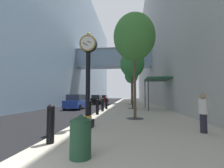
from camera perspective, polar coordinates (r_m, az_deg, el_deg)
ground_plane at (r=28.76m, az=0.34°, el=-7.25°), size 110.00×110.00×0.00m
sidewalk_right at (r=31.61m, az=7.33°, el=-6.79°), size 7.06×80.00×0.14m
building_block_left at (r=36.67m, az=-18.07°, el=15.08°), size 23.50×80.00×27.06m
building_block_right at (r=34.67m, az=21.04°, el=15.59°), size 9.00×80.00×26.18m
street_clock at (r=7.91m, az=-8.54°, el=3.51°), size 0.84×0.55×4.63m
bollard_nearest at (r=5.59m, az=-20.98°, el=-12.73°), size 0.25×0.25×1.23m
bollard_third at (r=10.27m, az=-8.03°, el=-8.81°), size 0.25×0.25×1.23m
bollard_fourth at (r=12.69m, az=-5.24°, el=-7.89°), size 0.25×0.25×1.23m
bollard_fifth at (r=15.14m, az=-3.36°, el=-7.26°), size 0.25×0.25×1.23m
bollard_sixth at (r=17.61m, az=-2.00°, el=-6.80°), size 0.25×0.25×1.23m
street_tree_near at (r=11.24m, az=7.92°, el=16.14°), size 2.77×2.77×6.99m
street_tree_mid_near at (r=18.84m, az=7.19°, el=7.09°), size 2.78×2.78×6.73m
street_tree_mid_far at (r=26.61m, az=6.90°, el=2.82°), size 2.16×2.16×5.92m
trash_bin at (r=4.18m, az=-11.10°, el=-17.49°), size 0.53×0.53×1.05m
pedestrian_walking at (r=7.58m, az=29.66°, el=-8.67°), size 0.47×0.52×1.59m
storefront_awning at (r=17.75m, az=15.56°, el=1.45°), size 2.40×3.60×3.30m
car_blue_near at (r=19.57m, az=-12.45°, el=-6.28°), size 2.01×4.47×1.72m
car_black_mid at (r=31.47m, az=-5.42°, el=-5.47°), size 2.02×4.45×1.67m
car_red_far at (r=37.09m, az=-3.13°, el=-5.26°), size 1.98×4.44×1.64m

